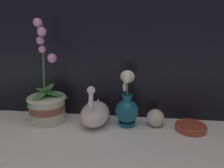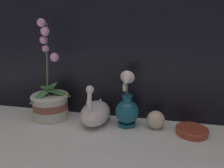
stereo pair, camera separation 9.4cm
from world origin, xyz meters
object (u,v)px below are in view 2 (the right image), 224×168
orchid_potted_plant (50,101)px  amber_dish (192,131)px  glass_sphere (156,120)px  blue_vase (127,108)px  swan_figurine (96,112)px

orchid_potted_plant → amber_dish: (0.65, -0.02, -0.07)m
orchid_potted_plant → glass_sphere: bearing=0.4°
orchid_potted_plant → blue_vase: bearing=-0.6°
swan_figurine → amber_dish: 0.42m
orchid_potted_plant → blue_vase: 0.37m
swan_figurine → glass_sphere: 0.27m
orchid_potted_plant → swan_figurine: (0.23, -0.01, -0.03)m
orchid_potted_plant → amber_dish: 0.65m
glass_sphere → amber_dish: size_ratio=0.60×
orchid_potted_plant → blue_vase: (0.37, -0.00, -0.00)m
orchid_potted_plant → blue_vase: orchid_potted_plant is taller
swan_figurine → glass_sphere: size_ratio=2.72×
swan_figurine → blue_vase: (0.14, 0.00, 0.03)m
orchid_potted_plant → amber_dish: bearing=-1.9°
blue_vase → glass_sphere: blue_vase is taller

